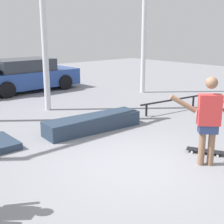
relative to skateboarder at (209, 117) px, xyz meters
name	(u,v)px	position (x,y,z in m)	size (l,w,h in m)	color
ground_plane	(136,166)	(-1.10, 0.88, -0.99)	(36.00, 36.00, 0.00)	gray
skateboarder	(209,117)	(0.00, 0.00, 0.00)	(1.16, 1.17, 1.79)	#8C664C
skateboard	(205,151)	(0.51, 0.33, -0.93)	(0.54, 0.81, 0.08)	black
grind_box	(93,123)	(-0.30, 3.28, -0.79)	(2.73, 0.70, 0.40)	#28384C
grind_rail	(171,102)	(2.92, 3.15, -0.66)	(2.62, 0.40, 0.42)	black
canopy_support_right	(100,1)	(2.31, 6.08, 2.66)	(4.92, 0.20, 6.14)	silver
parked_car_blue	(26,75)	(1.05, 9.79, -0.30)	(4.55, 2.09, 1.43)	#284793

